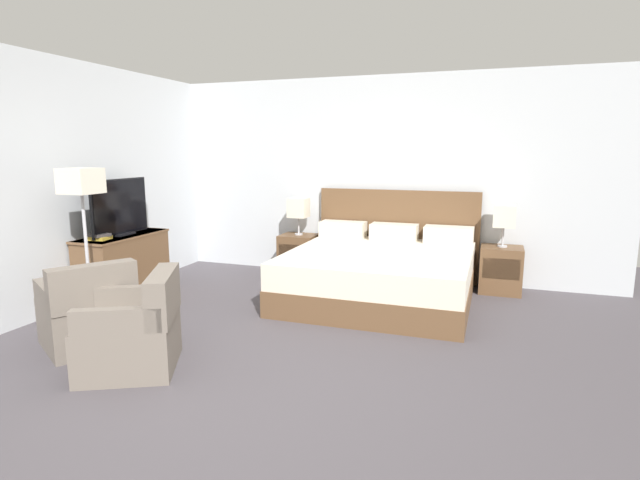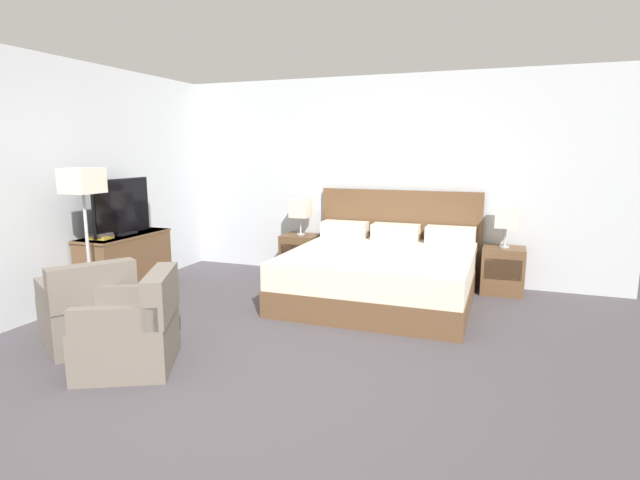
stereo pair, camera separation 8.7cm
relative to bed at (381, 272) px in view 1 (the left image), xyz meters
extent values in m
plane|color=#4C474C|center=(-0.45, -2.54, -0.31)|extent=(10.60, 10.60, 0.00)
cube|color=silver|center=(-0.45, 1.03, 1.00)|extent=(6.39, 0.06, 2.61)
cube|color=silver|center=(-3.08, -1.07, 1.00)|extent=(0.06, 5.33, 2.61)
cube|color=brown|center=(0.00, -0.08, -0.17)|extent=(1.98, 1.98, 0.28)
cube|color=beige|center=(0.00, -0.08, 0.11)|extent=(1.96, 1.96, 0.28)
cube|color=brown|center=(0.00, 0.93, 0.28)|extent=(2.06, 0.05, 1.17)
cube|color=beige|center=(-0.67, 0.74, 0.35)|extent=(0.58, 0.28, 0.20)
cube|color=beige|center=(0.00, 0.74, 0.35)|extent=(0.58, 0.28, 0.20)
cube|color=beige|center=(0.67, 0.74, 0.35)|extent=(0.58, 0.28, 0.20)
cube|color=brown|center=(-1.29, 0.73, -0.03)|extent=(0.48, 0.42, 0.55)
cube|color=#473120|center=(-1.29, 0.53, 0.02)|extent=(0.41, 0.01, 0.24)
cube|color=brown|center=(1.29, 0.73, -0.03)|extent=(0.48, 0.42, 0.55)
cube|color=#473120|center=(1.29, 0.53, 0.02)|extent=(0.41, 0.01, 0.24)
cylinder|color=#B7B7BC|center=(-1.29, 0.73, 0.25)|extent=(0.11, 0.11, 0.02)
cylinder|color=#B7B7BC|center=(-1.29, 0.73, 0.37)|extent=(0.02, 0.02, 0.22)
cube|color=beige|center=(-1.29, 0.73, 0.61)|extent=(0.25, 0.25, 0.26)
cylinder|color=#B7B7BC|center=(1.29, 0.73, 0.25)|extent=(0.11, 0.11, 0.02)
cylinder|color=#B7B7BC|center=(1.29, 0.73, 0.37)|extent=(0.02, 0.02, 0.22)
cube|color=beige|center=(1.29, 0.73, 0.61)|extent=(0.25, 0.25, 0.26)
cube|color=brown|center=(-2.80, -0.91, 0.05)|extent=(0.45, 1.09, 0.73)
cube|color=brown|center=(-2.80, -0.91, 0.41)|extent=(0.46, 1.12, 0.02)
cube|color=black|center=(-2.80, -0.91, 0.43)|extent=(0.18, 0.26, 0.02)
cube|color=black|center=(-2.80, -0.91, 0.74)|extent=(0.04, 0.85, 0.62)
cube|color=black|center=(-2.78, -0.91, 0.74)|extent=(0.01, 0.83, 0.60)
cube|color=gold|center=(-2.80, -1.24, 0.44)|extent=(0.21, 0.20, 0.04)
cube|color=#383333|center=(-2.81, -1.24, 0.47)|extent=(0.23, 0.21, 0.03)
cube|color=#70665B|center=(-2.10, -2.18, -0.11)|extent=(0.93, 0.93, 0.40)
cube|color=#70665B|center=(-1.87, -2.32, 0.27)|extent=(0.49, 0.66, 0.36)
cube|color=#70665B|center=(-2.26, -2.44, 0.18)|extent=(0.58, 0.40, 0.18)
cube|color=#70665B|center=(-1.95, -1.93, 0.18)|extent=(0.58, 0.40, 0.18)
cube|color=#70665B|center=(-1.42, -2.47, -0.11)|extent=(0.91, 0.91, 0.40)
cube|color=#70665B|center=(-1.18, -2.35, 0.27)|extent=(0.45, 0.68, 0.36)
cube|color=#70665B|center=(-1.29, -2.73, 0.18)|extent=(0.60, 0.36, 0.18)
cube|color=#70665B|center=(-1.55, -2.21, 0.18)|extent=(0.60, 0.36, 0.18)
cylinder|color=#B7B7BC|center=(-2.55, -1.68, -0.30)|extent=(0.28, 0.28, 0.02)
cylinder|color=#B7B7BC|center=(-2.55, -1.68, 0.34)|extent=(0.03, 0.03, 1.24)
cube|color=beige|center=(-2.55, -1.68, 1.08)|extent=(0.31, 0.31, 0.24)
camera|label=1|loc=(1.17, -5.42, 1.36)|focal=28.00mm
camera|label=2|loc=(1.25, -5.39, 1.36)|focal=28.00mm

